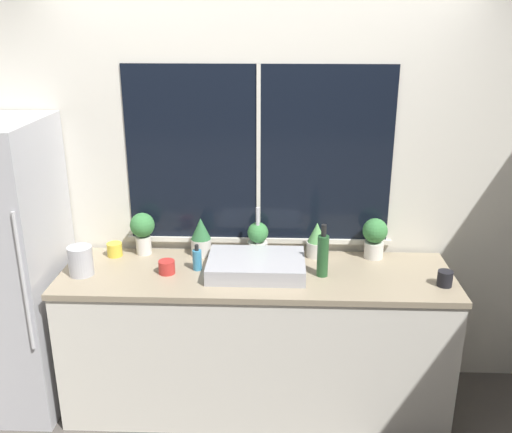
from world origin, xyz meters
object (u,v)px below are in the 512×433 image
(potted_plant_far_right, at_px, (375,236))
(soap_bottle, at_px, (197,259))
(mug_yellow, at_px, (115,249))
(potted_plant_right, at_px, (317,240))
(sink, at_px, (256,265))
(potted_plant_far_left, at_px, (143,230))
(potted_plant_center, at_px, (259,239))
(bottle_tall, at_px, (323,255))
(mug_red, at_px, (167,267))
(mug_black, at_px, (445,278))
(kettle, at_px, (81,260))
(refrigerator, at_px, (1,269))
(potted_plant_left, at_px, (201,237))

(potted_plant_far_right, distance_m, soap_bottle, 1.10)
(potted_plant_far_right, distance_m, mug_yellow, 1.62)
(potted_plant_right, relative_size, soap_bottle, 1.42)
(sink, height_order, potted_plant_far_left, sink)
(potted_plant_center, relative_size, bottle_tall, 0.70)
(mug_yellow, xyz_separation_m, mug_red, (0.37, -0.24, -0.00))
(sink, bearing_deg, mug_black, -7.22)
(mug_red, xyz_separation_m, kettle, (-0.49, -0.04, 0.05))
(refrigerator, xyz_separation_m, potted_plant_left, (1.18, 0.24, 0.13))
(potted_plant_far_left, xyz_separation_m, mug_black, (1.78, -0.38, -0.12))
(refrigerator, relative_size, sink, 3.17)
(soap_bottle, relative_size, kettle, 0.82)
(mug_red, bearing_deg, bottle_tall, 0.36)
(potted_plant_center, height_order, soap_bottle, potted_plant_center)
(potted_plant_left, relative_size, kettle, 1.27)
(potted_plant_right, xyz_separation_m, mug_red, (-0.89, -0.28, -0.07))
(potted_plant_right, relative_size, mug_yellow, 2.39)
(potted_plant_far_left, xyz_separation_m, potted_plant_far_right, (1.44, 0.00, -0.02))
(sink, bearing_deg, soap_bottle, 176.35)
(soap_bottle, xyz_separation_m, kettle, (-0.67, -0.09, 0.03))
(potted_plant_far_right, height_order, mug_black, potted_plant_far_right)
(potted_plant_far_left, relative_size, bottle_tall, 0.86)
(refrigerator, distance_m, potted_plant_right, 1.92)
(sink, height_order, potted_plant_far_right, sink)
(refrigerator, relative_size, soap_bottle, 11.35)
(sink, relative_size, potted_plant_left, 2.32)
(sink, relative_size, mug_red, 5.91)
(sink, bearing_deg, kettle, -175.99)
(soap_bottle, height_order, bottle_tall, bottle_tall)
(potted_plant_left, height_order, potted_plant_right, potted_plant_left)
(bottle_tall, bearing_deg, potted_plant_right, 93.67)
(kettle, bearing_deg, refrigerator, 171.91)
(refrigerator, relative_size, kettle, 9.31)
(potted_plant_center, height_order, potted_plant_far_right, potted_plant_far_right)
(sink, bearing_deg, potted_plant_left, 145.11)
(potted_plant_center, bearing_deg, bottle_tall, -36.07)
(potted_plant_far_left, distance_m, potted_plant_left, 0.37)
(refrigerator, bearing_deg, bottle_tall, -0.96)
(sink, xyz_separation_m, kettle, (-1.01, -0.07, 0.05))
(potted_plant_right, height_order, kettle, potted_plant_right)
(potted_plant_far_right, bearing_deg, potted_plant_left, 180.00)
(potted_plant_far_left, bearing_deg, refrigerator, -163.25)
(sink, distance_m, mug_red, 0.52)
(potted_plant_left, relative_size, mug_black, 2.76)
(potted_plant_right, bearing_deg, refrigerator, -172.67)
(potted_plant_center, relative_size, mug_yellow, 2.34)
(soap_bottle, distance_m, mug_black, 1.42)
(potted_plant_far_left, xyz_separation_m, potted_plant_left, (0.37, 0.00, -0.04))
(potted_plant_far_right, xyz_separation_m, bottle_tall, (-0.34, -0.28, -0.01))
(refrigerator, bearing_deg, mug_yellow, 17.67)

